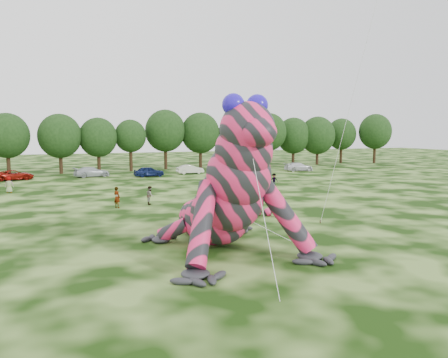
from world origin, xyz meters
TOP-DOWN VIEW (x-y plane):
  - ground at (0.00, 0.00)m, footprint 240.00×240.00m
  - inflatable_gecko at (-2.66, 7.47)m, footprint 15.92×18.44m
  - tree_6 at (-17.56, 56.68)m, footprint 6.52×5.86m
  - tree_7 at (-10.08, 56.80)m, footprint 6.68×6.01m
  - tree_8 at (-4.22, 56.99)m, footprint 6.14×5.53m
  - tree_9 at (1.06, 57.35)m, footprint 5.27×4.74m
  - tree_10 at (7.40, 58.58)m, footprint 7.09×6.38m
  - tree_11 at (13.79, 58.20)m, footprint 7.01×6.31m
  - tree_12 at (20.01, 57.74)m, footprint 5.99×5.39m
  - tree_13 at (27.13, 57.13)m, footprint 6.83×6.15m
  - tree_14 at (33.46, 58.72)m, footprint 6.82×6.14m
  - tree_15 at (38.47, 57.77)m, footprint 7.17×6.45m
  - tree_16 at (45.45, 59.37)m, footprint 6.26×5.63m
  - tree_17 at (51.95, 56.66)m, footprint 6.98×6.28m
  - car_2 at (-16.33, 49.36)m, footprint 5.37×3.13m
  - car_3 at (-6.00, 49.76)m, footprint 5.45×3.08m
  - car_4 at (1.93, 47.08)m, footprint 4.55×2.08m
  - car_5 at (8.91, 49.00)m, footprint 4.35×1.74m
  - car_6 at (17.45, 46.60)m, footprint 5.64×2.94m
  - car_7 at (27.36, 46.63)m, footprint 5.10×2.35m
  - spectator_2 at (13.72, 30.00)m, footprint 1.12×1.19m
  - spectator_0 at (-6.28, 21.90)m, footprint 0.76×0.82m
  - spectator_5 at (4.01, 20.66)m, footprint 1.68×1.03m
  - spectator_1 at (-3.18, 22.57)m, footprint 0.83×0.97m
  - spectator_3 at (10.55, 32.86)m, footprint 1.07×0.99m
  - spectator_4 at (-15.95, 35.98)m, footprint 0.96×0.70m

SIDE VIEW (x-z plane):
  - ground at x=0.00m, z-range 0.00..0.00m
  - car_2 at x=-16.33m, z-range 0.00..1.41m
  - car_5 at x=8.91m, z-range 0.00..1.41m
  - car_7 at x=27.36m, z-range 0.00..1.44m
  - car_3 at x=-6.00m, z-range 0.00..1.49m
  - car_4 at x=1.93m, z-range 0.00..1.51m
  - car_6 at x=17.45m, z-range 0.00..1.52m
  - spectator_2 at x=13.72m, z-range 0.00..1.62m
  - spectator_1 at x=-3.18m, z-range 0.00..1.72m
  - spectator_5 at x=4.01m, z-range 0.00..1.72m
  - spectator_3 at x=10.55m, z-range 0.00..1.76m
  - spectator_4 at x=-15.95m, z-range 0.00..1.80m
  - spectator_0 at x=-6.28m, z-range 0.00..1.89m
  - tree_9 at x=1.06m, z-range 0.00..8.68m
  - inflatable_gecko at x=-2.66m, z-range 0.00..8.69m
  - tree_8 at x=-4.22m, z-range 0.00..8.94m
  - tree_12 at x=20.01m, z-range 0.00..8.97m
  - tree_16 at x=45.45m, z-range 0.00..9.37m
  - tree_14 at x=33.46m, z-range 0.00..9.40m
  - tree_7 at x=-10.08m, z-range 0.00..9.48m
  - tree_6 at x=-17.56m, z-range 0.00..9.49m
  - tree_15 at x=38.47m, z-range 0.00..9.63m
  - tree_11 at x=13.79m, z-range 0.00..10.07m
  - tree_13 at x=27.13m, z-range 0.00..10.13m
  - tree_17 at x=51.95m, z-range 0.00..10.30m
  - tree_10 at x=7.40m, z-range 0.00..10.50m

